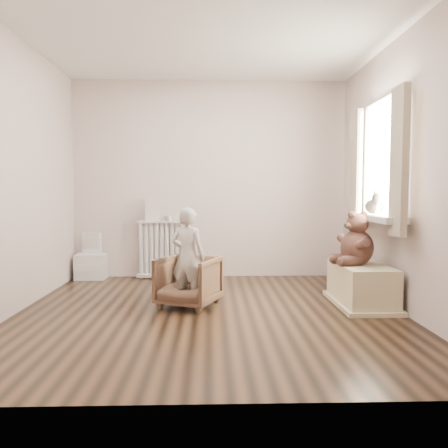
{
  "coord_description": "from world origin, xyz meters",
  "views": [
    {
      "loc": [
        0.02,
        -4.04,
        1.11
      ],
      "look_at": [
        0.15,
        0.45,
        0.8
      ],
      "focal_mm": 35.0,
      "sensor_mm": 36.0,
      "label": 1
    }
  ],
  "objects_px": {
    "plush_cat": "(374,205)",
    "toy_vanity": "(91,258)",
    "radiator": "(164,249)",
    "armchair": "(188,281)",
    "child": "(188,257)",
    "toy_bench": "(361,285)",
    "teddy_bear": "(357,238)"
  },
  "relations": [
    {
      "from": "toy_bench",
      "to": "plush_cat",
      "type": "distance_m",
      "value": 0.82
    },
    {
      "from": "radiator",
      "to": "plush_cat",
      "type": "height_order",
      "value": "plush_cat"
    },
    {
      "from": "radiator",
      "to": "child",
      "type": "distance_m",
      "value": 1.56
    },
    {
      "from": "child",
      "to": "plush_cat",
      "type": "relative_size",
      "value": 3.51
    },
    {
      "from": "toy_vanity",
      "to": "armchair",
      "type": "distance_m",
      "value": 1.96
    },
    {
      "from": "plush_cat",
      "to": "radiator",
      "type": "bearing_deg",
      "value": 143.33
    },
    {
      "from": "armchair",
      "to": "child",
      "type": "distance_m",
      "value": 0.26
    },
    {
      "from": "radiator",
      "to": "armchair",
      "type": "height_order",
      "value": "radiator"
    },
    {
      "from": "toy_vanity",
      "to": "child",
      "type": "relative_size",
      "value": 0.62
    },
    {
      "from": "plush_cat",
      "to": "armchair",
      "type": "bearing_deg",
      "value": 177.27
    },
    {
      "from": "child",
      "to": "toy_bench",
      "type": "height_order",
      "value": "child"
    },
    {
      "from": "toy_bench",
      "to": "teddy_bear",
      "type": "relative_size",
      "value": 1.68
    },
    {
      "from": "armchair",
      "to": "toy_bench",
      "type": "bearing_deg",
      "value": 23.56
    },
    {
      "from": "armchair",
      "to": "toy_bench",
      "type": "height_order",
      "value": "armchair"
    },
    {
      "from": "child",
      "to": "toy_bench",
      "type": "relative_size",
      "value": 1.1
    },
    {
      "from": "radiator",
      "to": "toy_bench",
      "type": "distance_m",
      "value": 2.58
    },
    {
      "from": "toy_vanity",
      "to": "teddy_bear",
      "type": "distance_m",
      "value": 3.36
    },
    {
      "from": "plush_cat",
      "to": "child",
      "type": "bearing_deg",
      "value": 178.8
    },
    {
      "from": "armchair",
      "to": "teddy_bear",
      "type": "height_order",
      "value": "teddy_bear"
    },
    {
      "from": "toy_vanity",
      "to": "toy_bench",
      "type": "xyz_separation_m",
      "value": [
        3.07,
        -1.42,
        -0.08
      ]
    },
    {
      "from": "radiator",
      "to": "plush_cat",
      "type": "distance_m",
      "value": 2.71
    },
    {
      "from": "armchair",
      "to": "child",
      "type": "xyz_separation_m",
      "value": [
        0.0,
        -0.05,
        0.25
      ]
    },
    {
      "from": "plush_cat",
      "to": "toy_vanity",
      "type": "bearing_deg",
      "value": 151.88
    },
    {
      "from": "armchair",
      "to": "radiator",
      "type": "bearing_deg",
      "value": 128.42
    },
    {
      "from": "child",
      "to": "armchair",
      "type": "bearing_deg",
      "value": -66.64
    },
    {
      "from": "toy_vanity",
      "to": "plush_cat",
      "type": "height_order",
      "value": "plush_cat"
    },
    {
      "from": "armchair",
      "to": "toy_bench",
      "type": "distance_m",
      "value": 1.73
    },
    {
      "from": "toy_bench",
      "to": "toy_vanity",
      "type": "bearing_deg",
      "value": 155.17
    },
    {
      "from": "toy_vanity",
      "to": "toy_bench",
      "type": "relative_size",
      "value": 0.69
    },
    {
      "from": "teddy_bear",
      "to": "toy_vanity",
      "type": "bearing_deg",
      "value": 141.13
    },
    {
      "from": "toy_vanity",
      "to": "plush_cat",
      "type": "xyz_separation_m",
      "value": [
        3.21,
        -1.33,
        0.72
      ]
    },
    {
      "from": "toy_vanity",
      "to": "child",
      "type": "distance_m",
      "value": 2.01
    }
  ]
}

